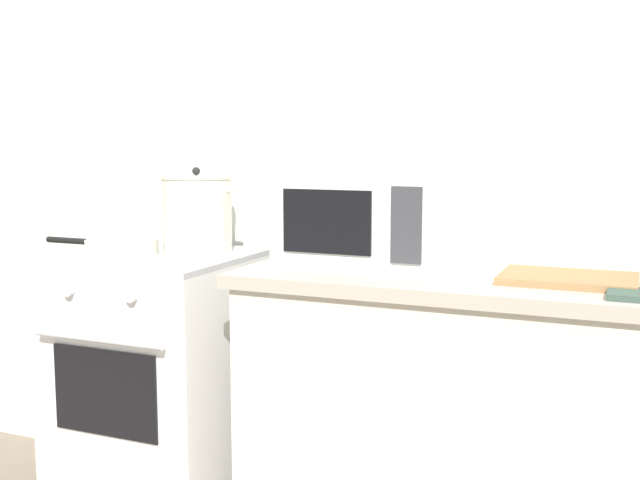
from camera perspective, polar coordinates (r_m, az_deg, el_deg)
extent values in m
cube|color=silver|center=(2.71, 3.90, 6.11)|extent=(4.40, 0.10, 2.50)
cube|color=beige|center=(2.39, 14.94, -14.14)|extent=(1.64, 0.56, 0.88)
cube|color=#ADA393|center=(2.27, 15.32, -3.26)|extent=(1.70, 0.60, 0.04)
cube|color=white|center=(2.81, -11.66, -10.55)|extent=(0.60, 0.60, 0.90)
cube|color=#B7B7BC|center=(2.71, -11.91, -1.25)|extent=(0.60, 0.60, 0.02)
cube|color=black|center=(2.56, -15.64, -10.83)|extent=(0.39, 0.01, 0.28)
cylinder|color=silver|center=(2.49, -16.16, -7.05)|extent=(0.48, 0.02, 0.02)
cylinder|color=silver|center=(2.55, -18.10, -3.57)|extent=(0.04, 0.02, 0.04)
cylinder|color=silver|center=(2.40, -13.78, -4.08)|extent=(0.04, 0.02, 0.04)
cylinder|color=beige|center=(2.72, -9.08, 1.80)|extent=(0.24, 0.24, 0.26)
cylinder|color=beige|center=(2.71, -9.14, 4.64)|extent=(0.25, 0.25, 0.01)
sphere|color=black|center=(2.71, -9.15, 5.06)|extent=(0.03, 0.03, 0.03)
cylinder|color=beige|center=(2.79, -11.57, 3.74)|extent=(0.05, 0.01, 0.01)
cylinder|color=beige|center=(2.64, -6.53, 3.64)|extent=(0.05, 0.01, 0.01)
cylinder|color=beige|center=(2.74, -14.44, -0.50)|extent=(0.25, 0.25, 0.05)
cylinder|color=black|center=(2.88, -17.99, -0.05)|extent=(0.20, 0.02, 0.02)
cube|color=white|center=(2.42, 3.47, 1.71)|extent=(0.50, 0.36, 0.30)
cube|color=black|center=(2.28, 0.49, 1.36)|extent=(0.28, 0.01, 0.19)
cube|color=#38383D|center=(2.19, 6.41, 1.09)|extent=(0.09, 0.01, 0.22)
cube|color=#997047|center=(2.23, 17.89, -2.74)|extent=(0.36, 0.26, 0.02)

